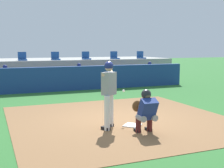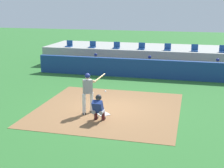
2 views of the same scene
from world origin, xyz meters
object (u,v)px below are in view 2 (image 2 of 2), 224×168
at_px(home_plate, 104,114).
at_px(stadium_seat_4, 168,48).
at_px(batter_at_plate, 88,90).
at_px(stadium_seat_0, 69,45).
at_px(dugout_player_1, 149,65).
at_px(dugout_player_0, 95,63).
at_px(stadium_seat_1, 92,46).
at_px(catcher_crouched, 98,107).
at_px(stadium_seat_5, 195,49).
at_px(dugout_player_2, 217,68).
at_px(stadium_seat_3, 142,48).
at_px(stadium_seat_2, 116,47).
at_px(stadium_seat_6, 223,50).

xyz_separation_m(home_plate, stadium_seat_4, (1.86, 10.18, 1.51)).
distance_m(batter_at_plate, stadium_seat_0, 11.27).
distance_m(home_plate, dugout_player_1, 8.22).
bearing_deg(dugout_player_1, dugout_player_0, 180.00).
relative_size(dugout_player_1, stadium_seat_0, 2.71).
bearing_deg(stadium_seat_1, batter_at_plate, -73.39).
relative_size(home_plate, catcher_crouched, 0.27).
relative_size(dugout_player_0, stadium_seat_0, 2.71).
height_order(stadium_seat_1, stadium_seat_5, same).
bearing_deg(dugout_player_2, catcher_crouched, -120.14).
bearing_deg(stadium_seat_5, dugout_player_0, -162.85).
distance_m(batter_at_plate, stadium_seat_3, 10.18).
relative_size(catcher_crouched, stadium_seat_3, 3.36).
bearing_deg(stadium_seat_1, stadium_seat_5, 0.00).
bearing_deg(stadium_seat_4, stadium_seat_2, 180.00).
distance_m(catcher_crouched, dugout_player_0, 9.34).
bearing_deg(home_plate, stadium_seat_4, 79.66).
xyz_separation_m(stadium_seat_0, stadium_seat_3, (5.57, 0.00, 0.00)).
distance_m(dugout_player_0, dugout_player_1, 3.73).
distance_m(stadium_seat_2, stadium_seat_4, 3.71).
bearing_deg(dugout_player_2, batter_at_plate, -125.76).
xyz_separation_m(dugout_player_0, dugout_player_1, (3.73, 0.00, 0.00)).
distance_m(batter_at_plate, stadium_seat_2, 10.23).
bearing_deg(catcher_crouched, dugout_player_2, 59.86).
bearing_deg(stadium_seat_0, stadium_seat_2, 0.00).
xyz_separation_m(stadium_seat_2, stadium_seat_4, (3.71, 0.00, 0.00)).
bearing_deg(stadium_seat_3, dugout_player_1, -67.16).
xyz_separation_m(stadium_seat_0, stadium_seat_6, (11.14, 0.00, 0.00)).
relative_size(dugout_player_0, stadium_seat_2, 2.71).
bearing_deg(stadium_seat_3, batter_at_plate, -93.87).
relative_size(catcher_crouched, stadium_seat_5, 3.36).
height_order(home_plate, stadium_seat_5, stadium_seat_5).
distance_m(stadium_seat_2, stadium_seat_3, 1.86).
relative_size(home_plate, dugout_player_0, 0.34).
distance_m(catcher_crouched, stadium_seat_0, 12.29).
bearing_deg(catcher_crouched, dugout_player_0, 107.94).
bearing_deg(dugout_player_1, catcher_crouched, -95.51).
relative_size(home_plate, stadium_seat_2, 0.92).
bearing_deg(stadium_seat_1, stadium_seat_0, 180.00).
bearing_deg(stadium_seat_2, stadium_seat_4, 0.00).
relative_size(dugout_player_0, dugout_player_1, 1.00).
relative_size(dugout_player_1, stadium_seat_3, 2.71).
xyz_separation_m(dugout_player_2, stadium_seat_6, (0.42, 2.03, 0.86)).
height_order(stadium_seat_0, stadium_seat_3, same).
height_order(stadium_seat_0, stadium_seat_1, same).
bearing_deg(batter_at_plate, stadium_seat_4, 75.93).
xyz_separation_m(home_plate, stadium_seat_1, (-3.71, 10.18, 1.51)).
distance_m(stadium_seat_0, stadium_seat_6, 11.14).
height_order(stadium_seat_2, stadium_seat_5, same).
relative_size(catcher_crouched, stadium_seat_4, 3.36).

